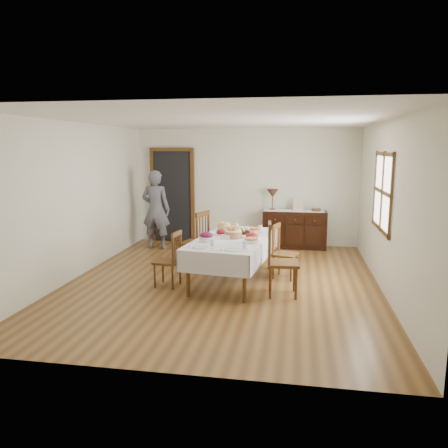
% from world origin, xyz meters
% --- Properties ---
extents(ground, '(6.00, 6.00, 0.00)m').
position_xyz_m(ground, '(0.00, 0.00, 0.00)').
color(ground, brown).
extents(room_shell, '(5.02, 6.02, 2.65)m').
position_xyz_m(room_shell, '(-0.15, 0.42, 1.64)').
color(room_shell, white).
rests_on(room_shell, ground).
extents(dining_table, '(1.36, 2.27, 0.74)m').
position_xyz_m(dining_table, '(0.16, 0.05, 0.65)').
color(dining_table, silver).
rests_on(dining_table, ground).
extents(chair_left_near, '(0.42, 0.42, 0.90)m').
position_xyz_m(chair_left_near, '(-0.79, -0.37, 0.45)').
color(chair_left_near, '#4F2E12').
rests_on(chair_left_near, ground).
extents(chair_left_far, '(0.57, 0.57, 1.07)m').
position_xyz_m(chair_left_far, '(-0.61, 0.66, 0.54)').
color(chair_left_far, '#4F2E12').
rests_on(chair_left_far, ground).
extents(chair_right_near, '(0.49, 0.49, 1.10)m').
position_xyz_m(chair_right_near, '(0.93, -0.49, 0.56)').
color(chair_right_near, '#4F2E12').
rests_on(chair_right_near, ground).
extents(chair_right_far, '(0.47, 0.47, 0.91)m').
position_xyz_m(chair_right_far, '(0.95, 0.41, 0.46)').
color(chair_right_far, '#4F2E12').
rests_on(chair_right_far, ground).
extents(sideboard, '(1.37, 0.50, 0.82)m').
position_xyz_m(sideboard, '(1.12, 2.72, 0.41)').
color(sideboard, black).
rests_on(sideboard, ground).
extents(person, '(0.58, 0.38, 1.82)m').
position_xyz_m(person, '(-1.85, 2.16, 0.91)').
color(person, '#54535E').
rests_on(person, ground).
extents(bread_basket, '(0.29, 0.29, 0.19)m').
position_xyz_m(bread_basket, '(0.16, 0.04, 0.82)').
color(bread_basket, '#97623F').
rests_on(bread_basket, dining_table).
extents(egg_basket, '(0.28, 0.28, 0.10)m').
position_xyz_m(egg_basket, '(0.25, 0.44, 0.77)').
color(egg_basket, black).
rests_on(egg_basket, dining_table).
extents(ham_platter_a, '(0.29, 0.29, 0.11)m').
position_xyz_m(ham_platter_a, '(-0.07, 0.27, 0.77)').
color(ham_platter_a, silver).
rests_on(ham_platter_a, dining_table).
extents(ham_platter_b, '(0.27, 0.27, 0.11)m').
position_xyz_m(ham_platter_b, '(0.46, 0.07, 0.77)').
color(ham_platter_b, silver).
rests_on(ham_platter_b, dining_table).
extents(beet_bowl, '(0.22, 0.22, 0.16)m').
position_xyz_m(beet_bowl, '(-0.20, -0.32, 0.81)').
color(beet_bowl, silver).
rests_on(beet_bowl, dining_table).
extents(carrot_bowl, '(0.24, 0.24, 0.10)m').
position_xyz_m(carrot_bowl, '(0.47, 0.47, 0.78)').
color(carrot_bowl, silver).
rests_on(carrot_bowl, dining_table).
extents(pineapple_bowl, '(0.24, 0.24, 0.13)m').
position_xyz_m(pineapple_bowl, '(-0.10, 0.72, 0.80)').
color(pineapple_bowl, tan).
rests_on(pineapple_bowl, dining_table).
extents(casserole_dish, '(0.24, 0.24, 0.08)m').
position_xyz_m(casserole_dish, '(0.49, -0.28, 0.77)').
color(casserole_dish, silver).
rests_on(casserole_dish, dining_table).
extents(butter_dish, '(0.15, 0.11, 0.07)m').
position_xyz_m(butter_dish, '(0.06, -0.08, 0.77)').
color(butter_dish, silver).
rests_on(butter_dish, dining_table).
extents(setting_left, '(0.44, 0.31, 0.10)m').
position_xyz_m(setting_left, '(-0.16, -0.67, 0.76)').
color(setting_left, silver).
rests_on(setting_left, dining_table).
extents(setting_right, '(0.44, 0.31, 0.10)m').
position_xyz_m(setting_right, '(0.33, -0.75, 0.76)').
color(setting_right, silver).
rests_on(setting_right, dining_table).
extents(glass_far_a, '(0.06, 0.06, 0.10)m').
position_xyz_m(glass_far_a, '(0.11, 0.79, 0.79)').
color(glass_far_a, white).
rests_on(glass_far_a, dining_table).
extents(glass_far_b, '(0.07, 0.07, 0.10)m').
position_xyz_m(glass_far_b, '(0.54, 0.72, 0.78)').
color(glass_far_b, white).
rests_on(glass_far_b, dining_table).
extents(runner, '(1.30, 0.35, 0.01)m').
position_xyz_m(runner, '(1.09, 2.69, 0.83)').
color(runner, white).
rests_on(runner, sideboard).
extents(table_lamp, '(0.26, 0.26, 0.46)m').
position_xyz_m(table_lamp, '(0.63, 2.74, 1.18)').
color(table_lamp, brown).
rests_on(table_lamp, sideboard).
extents(picture_frame, '(0.22, 0.08, 0.28)m').
position_xyz_m(picture_frame, '(1.19, 2.69, 0.96)').
color(picture_frame, '#C3AC8C').
rests_on(picture_frame, sideboard).
extents(deco_bowl, '(0.20, 0.20, 0.06)m').
position_xyz_m(deco_bowl, '(1.57, 2.70, 0.85)').
color(deco_bowl, '#4F2E12').
rests_on(deco_bowl, sideboard).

